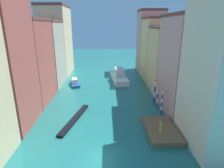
# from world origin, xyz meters

# --- Properties ---
(ground_plane) EXTENTS (154.00, 154.00, 0.00)m
(ground_plane) POSITION_xyz_m (0.00, 24.50, 0.00)
(ground_plane) COLOR #1E6B66
(building_left_2) EXTENTS (7.74, 10.56, 15.89)m
(building_left_2) POSITION_xyz_m (-14.45, 17.83, 7.96)
(building_left_2) COLOR #B25147
(building_left_2) RESTS_ON ground
(building_left_3) EXTENTS (7.74, 10.50, 15.79)m
(building_left_3) POSITION_xyz_m (-14.45, 28.74, 7.91)
(building_left_3) COLOR #BCB299
(building_left_3) RESTS_ON ground
(building_left_4) EXTENTS (7.74, 12.23, 20.03)m
(building_left_4) POSITION_xyz_m (-14.45, 40.12, 10.03)
(building_left_4) COLOR beige
(building_left_4) RESTS_ON ground
(building_right_1) EXTENTS (7.74, 11.00, 16.40)m
(building_right_1) POSITION_xyz_m (14.45, 12.97, 8.21)
(building_right_1) COLOR tan
(building_right_1) RESTS_ON ground
(building_right_2) EXTENTS (7.74, 9.58, 14.27)m
(building_right_2) POSITION_xyz_m (14.45, 23.26, 7.14)
(building_right_2) COLOR #DBB77A
(building_right_2) RESTS_ON ground
(building_right_3) EXTENTS (7.74, 10.36, 16.51)m
(building_right_3) POSITION_xyz_m (14.45, 33.33, 8.27)
(building_right_3) COLOR #DBB77A
(building_right_3) RESTS_ON ground
(building_right_4) EXTENTS (7.74, 7.61, 19.07)m
(building_right_4) POSITION_xyz_m (14.45, 42.61, 9.55)
(building_right_4) COLOR tan
(building_right_4) RESTS_ON ground
(waterfront_dock) EXTENTS (4.18, 7.33, 0.75)m
(waterfront_dock) POSITION_xyz_m (8.27, 5.23, 0.38)
(waterfront_dock) COLOR brown
(waterfront_dock) RESTS_ON ground
(person_on_dock) EXTENTS (0.36, 0.36, 1.60)m
(person_on_dock) POSITION_xyz_m (7.82, 4.14, 1.50)
(person_on_dock) COLOR gold
(person_on_dock) RESTS_ON waterfront_dock
(mooring_pole_0) EXTENTS (0.32, 0.32, 4.58)m
(mooring_pole_0) POSITION_xyz_m (9.83, 10.90, 2.34)
(mooring_pole_0) COLOR #1E479E
(mooring_pole_0) RESTS_ON ground
(mooring_pole_1) EXTENTS (0.31, 0.31, 3.87)m
(mooring_pole_1) POSITION_xyz_m (9.78, 13.68, 1.98)
(mooring_pole_1) COLOR #1E479E
(mooring_pole_1) RESTS_ON ground
(mooring_pole_2) EXTENTS (0.39, 0.39, 4.74)m
(mooring_pole_2) POSITION_xyz_m (9.92, 16.03, 2.43)
(mooring_pole_2) COLOR #1E479E
(mooring_pole_2) RESTS_ON ground
(vaporetto_white) EXTENTS (4.54, 11.91, 3.43)m
(vaporetto_white) POSITION_xyz_m (4.02, 31.41, 1.14)
(vaporetto_white) COLOR white
(vaporetto_white) RESTS_ON ground
(gondola_black) EXTENTS (3.44, 10.31, 0.41)m
(gondola_black) POSITION_xyz_m (-4.58, 9.22, 0.21)
(gondola_black) COLOR black
(gondola_black) RESTS_ON ground
(motorboat_0) EXTENTS (3.44, 5.96, 1.71)m
(motorboat_0) POSITION_xyz_m (-7.47, 27.55, 0.60)
(motorboat_0) COLOR #234C93
(motorboat_0) RESTS_ON ground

